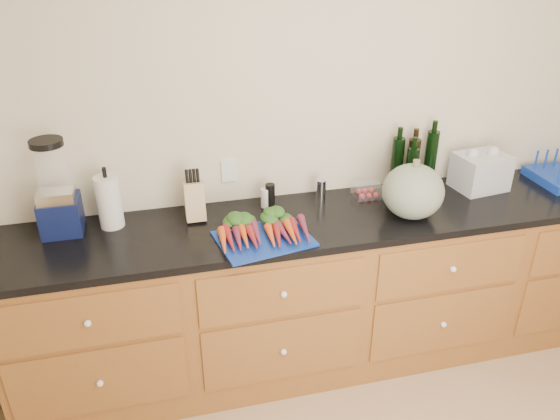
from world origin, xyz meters
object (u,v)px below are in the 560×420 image
object	(u,v)px
squash	(413,191)
paper_towel	(109,202)
carrots	(262,229)
cutting_board	(264,239)
blender_appliance	(56,193)
tomato_box	(367,190)
knife_block	(195,201)

from	to	relation	value
squash	paper_towel	distance (m)	1.53
carrots	cutting_board	bearing A→B (deg)	-90.00
cutting_board	blender_appliance	distance (m)	1.02
blender_appliance	cutting_board	bearing A→B (deg)	-18.57
paper_towel	squash	bearing A→B (deg)	-9.93
cutting_board	blender_appliance	world-z (taller)	blender_appliance
paper_towel	tomato_box	size ratio (longest dim) A/B	1.79
blender_appliance	knife_block	world-z (taller)	blender_appliance
carrots	paper_towel	size ratio (longest dim) A/B	1.61
cutting_board	knife_block	bearing A→B (deg)	134.52
cutting_board	carrots	xyz separation A→B (m)	(0.00, 0.04, 0.03)
squash	tomato_box	world-z (taller)	squash
cutting_board	tomato_box	size ratio (longest dim) A/B	2.90
paper_towel	tomato_box	xyz separation A→B (m)	(1.38, 0.01, -0.10)
knife_block	paper_towel	bearing A→B (deg)	177.25
cutting_board	blender_appliance	bearing A→B (deg)	161.43
cutting_board	knife_block	distance (m)	0.43
tomato_box	cutting_board	bearing A→B (deg)	-153.62
carrots	squash	xyz separation A→B (m)	(0.80, 0.01, 0.11)
cutting_board	squash	bearing A→B (deg)	4.01
carrots	tomato_box	world-z (taller)	carrots
cutting_board	carrots	size ratio (longest dim) A/B	1.01
squash	tomato_box	distance (m)	0.32
tomato_box	blender_appliance	bearing A→B (deg)	-179.55
carrots	blender_appliance	xyz separation A→B (m)	(-0.94, 0.28, 0.17)
blender_appliance	tomato_box	distance (m)	1.62
squash	knife_block	xyz separation A→B (m)	(-1.09, 0.24, -0.04)
knife_block	tomato_box	bearing A→B (deg)	1.79
cutting_board	blender_appliance	xyz separation A→B (m)	(-0.94, 0.32, 0.20)
knife_block	carrots	bearing A→B (deg)	-41.19
carrots	knife_block	world-z (taller)	knife_block
blender_appliance	tomato_box	size ratio (longest dim) A/B	3.19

